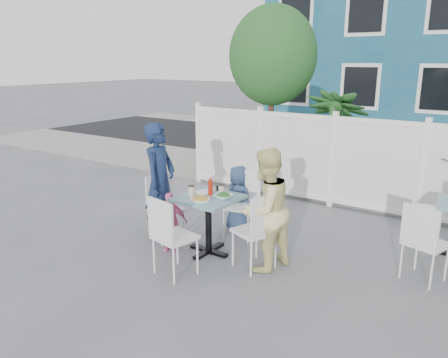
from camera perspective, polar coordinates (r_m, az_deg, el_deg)
The scene contains 28 objects.
ground at distance 6.02m, azimuth 4.64°, elevation -9.50°, with size 80.00×80.00×0.00m, color slate.
near_sidewalk at distance 9.33m, azimuth 16.07°, elevation -0.93°, with size 24.00×2.60×0.01m, color gray.
street at distance 12.82m, azimuth 21.20°, elevation 2.95°, with size 24.00×5.00×0.01m, color black.
far_sidewalk at distance 15.82m, azimuth 23.74°, elevation 4.88°, with size 24.00×1.60×0.01m, color gray.
building at distance 19.06m, azimuth 25.15°, elevation 15.39°, with size 11.00×6.00×6.00m.
fence_back at distance 7.82m, azimuth 14.01°, elevation 2.03°, with size 5.86×0.08×1.60m.
tree at distance 9.13m, azimuth 6.36°, elevation 15.68°, with size 1.80×1.62×3.59m.
utility_cabinet at distance 10.44m, azimuth 2.56°, elevation 4.79°, with size 0.66×0.47×1.23m, color gold.
potted_shrub_a at distance 8.49m, azimuth 14.45°, elevation 4.55°, with size 1.13×1.13×2.01m, color #1B4D23.
potted_shrub_b at distance 8.05m, azimuth 26.36°, elevation 0.75°, with size 1.29×1.12×1.43m, color #1B4D23.
main_table at distance 5.77m, azimuth -2.05°, elevation -4.01°, with size 0.77×0.77×0.79m.
chair_left at distance 6.34m, azimuth -7.95°, elevation -3.06°, with size 0.52×0.53×0.93m.
chair_right at distance 5.33m, azimuth 4.59°, elevation -6.13°, with size 0.56×0.57×0.99m.
chair_back at distance 6.37m, azimuth 2.51°, elevation -2.59°, with size 0.49×0.48×0.97m.
chair_near at distance 5.20m, azimuth -7.19°, elevation -6.81°, with size 0.53×0.51×0.99m.
chair_spare at distance 5.53m, azimuth 24.60°, elevation -7.01°, with size 0.54×0.53×0.95m.
man at distance 6.29m, azimuth -8.36°, elevation -0.34°, with size 0.61×0.40×1.68m, color #162549.
woman at distance 5.33m, azimuth 5.37°, elevation -4.05°, with size 0.74×0.58×1.52m, color #ECE54D.
boy at distance 6.53m, azimuth 1.89°, elevation -2.64°, with size 0.50×0.32×1.02m, color navy.
toddler at distance 5.95m, azimuth -7.10°, elevation -5.56°, with size 0.48×0.20×0.82m, color pink.
plate_main at distance 5.58m, azimuth -3.14°, elevation -2.67°, with size 0.26×0.26×0.02m, color white.
plate_side at distance 5.89m, azimuth -2.87°, elevation -1.70°, with size 0.21×0.21×0.01m, color white.
salad_bowl at distance 5.63m, azimuth -0.10°, elevation -2.29°, with size 0.23×0.23×0.06m, color white.
coffee_cup_a at distance 5.76m, azimuth -4.29°, elevation -1.54°, with size 0.08×0.08×0.13m, color beige.
coffee_cup_b at distance 5.84m, azimuth -0.36°, elevation -1.35°, with size 0.07×0.07×0.11m, color beige.
ketchup_bottle at distance 5.76m, azimuth -1.81°, elevation -1.15°, with size 0.06×0.06×0.20m, color #AA1E0C.
salt_shaker at distance 5.92m, azimuth -1.37°, elevation -1.34°, with size 0.03×0.03×0.07m, color white.
pepper_shaker at distance 5.95m, azimuth -0.88°, elevation -1.22°, with size 0.03×0.03×0.07m, color black.
Camera 1 is at (2.61, -4.80, 2.52)m, focal length 35.00 mm.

